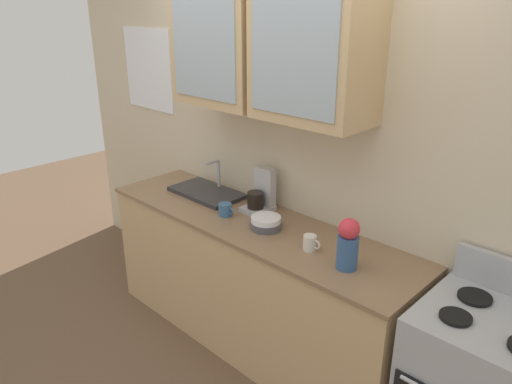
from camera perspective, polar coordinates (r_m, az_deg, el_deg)
ground_plane at (r=3.62m, az=-0.38°, el=-16.82°), size 10.00×10.00×0.00m
back_wall_unit at (r=3.13m, az=3.41°, el=9.25°), size 4.79×0.48×2.89m
counter at (r=3.35m, az=-0.40°, el=-10.59°), size 2.31×0.62×0.92m
sink_faucet at (r=3.57m, az=-5.77°, el=0.03°), size 0.55×0.31×0.24m
bowl_stack at (r=3.01m, az=1.18°, el=-3.62°), size 0.20×0.20×0.08m
vase at (r=2.58m, az=10.74°, el=-5.97°), size 0.11×0.11×0.28m
cup_near_sink at (r=3.20m, az=-3.61°, el=-2.08°), size 0.12×0.09×0.08m
cup_near_bowls at (r=2.77m, az=6.37°, el=-5.95°), size 0.11×0.08×0.09m
coffee_maker at (r=3.25m, az=0.54°, el=-0.34°), size 0.17×0.20×0.29m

